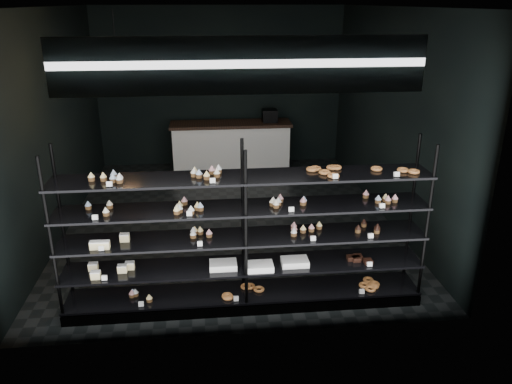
% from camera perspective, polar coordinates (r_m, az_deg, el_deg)
% --- Properties ---
extents(room, '(5.01, 6.01, 3.20)m').
position_cam_1_polar(room, '(7.56, -3.25, 8.18)').
color(room, black).
rests_on(room, ground).
extents(display_shelf, '(4.00, 0.50, 1.91)m').
position_cam_1_polar(display_shelf, '(5.59, -1.57, -7.25)').
color(display_shelf, black).
rests_on(display_shelf, room).
extents(signage, '(3.30, 0.05, 0.50)m').
position_cam_1_polar(signage, '(4.48, -1.67, 14.26)').
color(signage, '#0E0C3E').
rests_on(signage, room).
extents(pendant_lamp, '(0.32, 0.32, 0.89)m').
position_cam_1_polar(pendant_lamp, '(6.49, -15.47, 12.99)').
color(pendant_lamp, black).
rests_on(pendant_lamp, room).
extents(service_counter, '(2.43, 0.65, 1.23)m').
position_cam_1_polar(service_counter, '(10.25, -2.80, 5.33)').
color(service_counter, white).
rests_on(service_counter, room).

